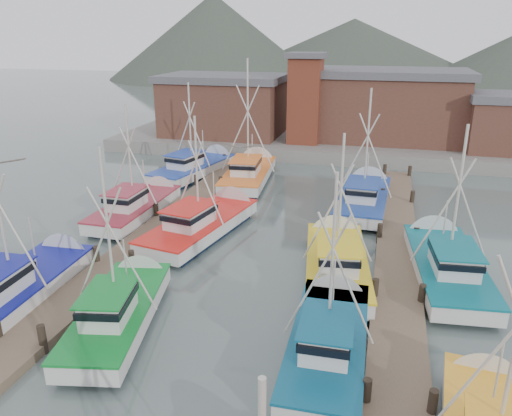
% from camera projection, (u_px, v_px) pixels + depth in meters
% --- Properties ---
extents(ground, '(260.00, 260.00, 0.00)m').
position_uv_depth(ground, '(211.00, 346.00, 19.39)').
color(ground, '#546562').
rests_on(ground, ground).
extents(dock_left, '(2.30, 46.00, 1.50)m').
position_uv_depth(dock_left, '(105.00, 274.00, 24.70)').
color(dock_left, brown).
rests_on(dock_left, ground).
extents(dock_right, '(2.30, 46.00, 1.50)m').
position_uv_depth(dock_right, '(397.00, 313.00, 21.32)').
color(dock_right, brown).
rests_on(dock_right, ground).
extents(quay, '(44.00, 16.00, 1.20)m').
position_uv_depth(quay, '(329.00, 141.00, 52.91)').
color(quay, gray).
rests_on(quay, ground).
extents(shed_left, '(12.72, 8.48, 6.20)m').
position_uv_depth(shed_left, '(223.00, 105.00, 52.50)').
color(shed_left, brown).
rests_on(shed_left, quay).
extents(shed_center, '(14.84, 9.54, 6.90)m').
position_uv_depth(shed_center, '(390.00, 104.00, 50.10)').
color(shed_center, brown).
rests_on(shed_center, quay).
extents(lookout_tower, '(3.60, 3.60, 8.50)m').
position_uv_depth(lookout_tower, '(305.00, 98.00, 48.10)').
color(lookout_tower, maroon).
rests_on(lookout_tower, quay).
extents(distant_hills, '(175.00, 140.00, 42.00)m').
position_uv_depth(distant_hills, '(320.00, 77.00, 134.19)').
color(distant_hills, '#3F483C').
rests_on(distant_hills, ground).
extents(boat_4, '(4.18, 8.74, 8.33)m').
position_uv_depth(boat_4, '(122.00, 308.00, 20.78)').
color(boat_4, black).
rests_on(boat_4, ground).
extents(boat_5, '(3.25, 8.72, 8.00)m').
position_uv_depth(boat_5, '(329.00, 336.00, 18.87)').
color(boat_5, black).
rests_on(boat_5, ground).
extents(boat_6, '(3.53, 9.38, 8.42)m').
position_uv_depth(boat_6, '(24.00, 285.00, 22.70)').
color(boat_6, black).
rests_on(boat_6, ground).
extents(boat_8, '(4.74, 10.22, 8.10)m').
position_uv_depth(boat_8, '(206.00, 222.00, 30.13)').
color(boat_8, black).
rests_on(boat_8, ground).
extents(boat_9, '(4.16, 9.64, 8.09)m').
position_uv_depth(boat_9, '(336.00, 260.00, 25.15)').
color(boat_9, black).
rests_on(boat_9, ground).
extents(boat_10, '(3.44, 9.04, 8.22)m').
position_uv_depth(boat_10, '(139.00, 206.00, 33.03)').
color(boat_10, black).
rests_on(boat_10, ground).
extents(boat_11, '(3.98, 9.88, 8.62)m').
position_uv_depth(boat_11, '(444.00, 263.00, 24.85)').
color(boat_11, black).
rests_on(boat_11, ground).
extents(boat_12, '(4.28, 10.35, 10.66)m').
position_uv_depth(boat_12, '(250.00, 172.00, 40.87)').
color(boat_12, black).
rests_on(boat_12, ground).
extents(boat_13, '(3.74, 10.04, 9.11)m').
position_uv_depth(boat_13, '(364.00, 197.00, 34.79)').
color(boat_13, black).
rests_on(boat_13, ground).
extents(boat_14, '(4.88, 10.13, 8.66)m').
position_uv_depth(boat_14, '(197.00, 167.00, 42.49)').
color(boat_14, black).
rests_on(boat_14, ground).
extents(gull_far, '(1.55, 0.62, 0.24)m').
position_uv_depth(gull_far, '(240.00, 147.00, 23.79)').
color(gull_far, gray).
rests_on(gull_far, ground).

